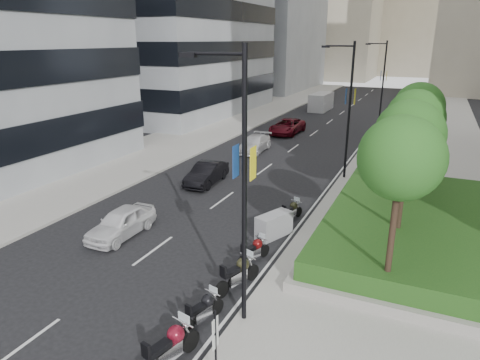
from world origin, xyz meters
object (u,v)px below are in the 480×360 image
Objects in this scene: parking_sign at (216,344)px; motorcycle_1 at (170,348)px; lamp_post_1 at (347,105)px; lamp_post_0 at (240,179)px; delivery_van at (321,103)px; car_c at (254,144)px; motorcycle_3 at (238,273)px; car_b at (207,174)px; lamp_post_2 at (382,81)px; motorcycle_4 at (254,251)px; motorcycle_6 at (291,211)px; motorcycle_5 at (274,225)px; car_a at (121,222)px; car_d at (287,126)px; motorcycle_2 at (203,310)px.

motorcycle_1 is at bearing 172.69° from parking_sign.
lamp_post_1 is 3.60× the size of parking_sign.
lamp_post_0 reaches higher than delivery_van.
lamp_post_0 is 23.55m from car_c.
motorcycle_3 is 0.53× the size of car_b.
lamp_post_2 reaches higher than motorcycle_4.
lamp_post_0 is 3.98× the size of motorcycle_3.
lamp_post_1 reaches higher than car_b.
lamp_post_1 is 4.71× the size of motorcycle_6.
motorcycle_4 is 0.41× the size of car_c.
motorcycle_5 is (-0.09, 2.71, 0.05)m from motorcycle_4.
lamp_post_0 is 1.94× the size of car_c.
lamp_post_0 reaches higher than motorcycle_4.
lamp_post_2 is 2.23× the size of car_a.
lamp_post_0 is at bearing -77.21° from delivery_van.
motorcycle_6 is 0.36× the size of car_d.
lamp_post_1 is at bearing 10.41° from motorcycle_1.
motorcycle_6 is 14.73m from car_c.
car_c is (-7.32, 22.22, 0.14)m from motorcycle_2.
car_c is at bearing 46.75° from motorcycle_6.
car_d reaches higher than car_b.
motorcycle_1 is 2.15m from motorcycle_2.
car_d reaches higher than car_c.
lamp_post_2 reaches higher than delivery_van.
parking_sign is 0.54× the size of car_c.
motorcycle_4 is at bearing 2.05° from car_a.
motorcycle_2 is 23.40m from car_c.
lamp_post_2 is 32.61m from car_a.
car_a is 17.90m from car_c.
car_d is at bearing 34.18° from motorcycle_4.
motorcycle_4 is 19.11m from car_c.
parking_sign reaches higher than motorcycle_2.
lamp_post_1 reaches higher than motorcycle_6.
motorcycle_5 is 0.38× the size of car_d.
parking_sign reaches higher than motorcycle_3.
car_d is at bearing 86.06° from car_c.
motorcycle_2 is 2.46m from motorcycle_3.
motorcycle_2 is 14.70m from car_b.
motorcycle_5 is at bearing -167.70° from motorcycle_6.
lamp_post_0 is 31.02m from car_d.
car_a is (-7.93, -31.32, -4.38)m from lamp_post_2.
lamp_post_0 reaches higher than motorcycle_3.
motorcycle_3 is 0.41× the size of delivery_van.
motorcycle_5 reaches higher than motorcycle_2.
motorcycle_6 is (0.09, 4.90, -0.01)m from motorcycle_4.
lamp_post_1 is at bearing 90.00° from lamp_post_0.
motorcycle_5 is at bearing -66.35° from car_c.
motorcycle_3 is 1.18× the size of motorcycle_4.
car_d is (-8.08, -5.36, -4.32)m from lamp_post_2.
motorcycle_3 is (-0.87, -15.20, -4.44)m from lamp_post_1.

